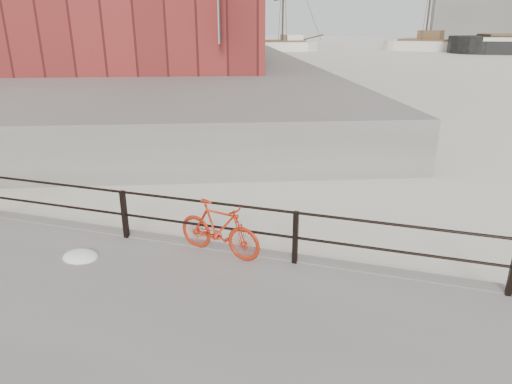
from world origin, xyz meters
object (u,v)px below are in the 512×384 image
Objects in this scene: schooner_left at (249,51)px; workboat_near at (145,79)px; bicycle at (219,229)px; schooner_mid at (465,52)px; workboat_far at (152,63)px.

schooner_left is 44.41m from workboat_near.
workboat_near is at bearing 134.98° from bicycle.
schooner_left is (-36.33, -10.37, 0.00)m from schooner_mid.
workboat_far is (-8.55, 16.06, 0.00)m from workboat_near.
workboat_far is (-3.42, -28.06, 0.00)m from schooner_left.
schooner_mid is (12.74, 83.15, -0.87)m from bicycle.
workboat_near is 18.19m from workboat_far.
schooner_left is 2.25× the size of workboat_near.
workboat_near is (-31.20, -54.49, 0.00)m from schooner_mid.
schooner_mid reaches higher than workboat_near.
schooner_mid reaches higher than bicycle.
schooner_left is at bearing 77.53° from workboat_near.
bicycle is at bearing -76.31° from workboat_near.
bicycle is 0.15× the size of workboat_far.
workboat_far is at bearing 133.32° from bicycle.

